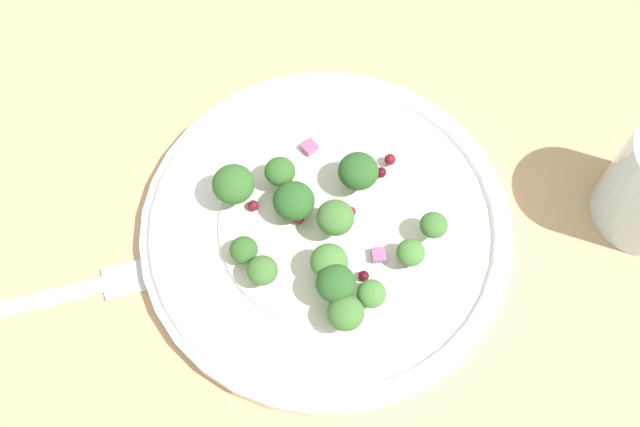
{
  "coord_description": "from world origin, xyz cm",
  "views": [
    {
      "loc": [
        5.62,
        -23.58,
        49.4
      ],
      "look_at": [
        -0.49,
        -1.72,
        2.7
      ],
      "focal_mm": 42.02,
      "sensor_mm": 36.0,
      "label": 1
    }
  ],
  "objects_px": {
    "broccoli_floret_0": "(411,253)",
    "broccoli_floret_1": "(335,218)",
    "plate": "(320,225)",
    "fork": "(38,300)",
    "broccoli_floret_2": "(336,284)"
  },
  "relations": [
    {
      "from": "fork",
      "to": "broccoli_floret_1",
      "type": "bearing_deg",
      "value": 28.75
    },
    {
      "from": "broccoli_floret_0",
      "to": "broccoli_floret_1",
      "type": "height_order",
      "value": "broccoli_floret_1"
    },
    {
      "from": "broccoli_floret_0",
      "to": "broccoli_floret_2",
      "type": "xyz_separation_m",
      "value": [
        -0.04,
        -0.04,
        0.01
      ]
    },
    {
      "from": "broccoli_floret_1",
      "to": "fork",
      "type": "height_order",
      "value": "broccoli_floret_1"
    },
    {
      "from": "broccoli_floret_0",
      "to": "broccoli_floret_2",
      "type": "relative_size",
      "value": 0.74
    },
    {
      "from": "plate",
      "to": "broccoli_floret_1",
      "type": "height_order",
      "value": "broccoli_floret_1"
    },
    {
      "from": "broccoli_floret_1",
      "to": "fork",
      "type": "distance_m",
      "value": 0.21
    },
    {
      "from": "plate",
      "to": "fork",
      "type": "bearing_deg",
      "value": -148.66
    },
    {
      "from": "broccoli_floret_0",
      "to": "plate",
      "type": "bearing_deg",
      "value": 169.49
    },
    {
      "from": "broccoli_floret_0",
      "to": "fork",
      "type": "bearing_deg",
      "value": -158.83
    },
    {
      "from": "plate",
      "to": "broccoli_floret_1",
      "type": "bearing_deg",
      "value": -18.29
    },
    {
      "from": "plate",
      "to": "broccoli_floret_2",
      "type": "relative_size",
      "value": 9.96
    },
    {
      "from": "fork",
      "to": "plate",
      "type": "bearing_deg",
      "value": 31.34
    },
    {
      "from": "broccoli_floret_0",
      "to": "broccoli_floret_1",
      "type": "relative_size",
      "value": 0.75
    },
    {
      "from": "broccoli_floret_2",
      "to": "broccoli_floret_1",
      "type": "bearing_deg",
      "value": 105.49
    }
  ]
}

